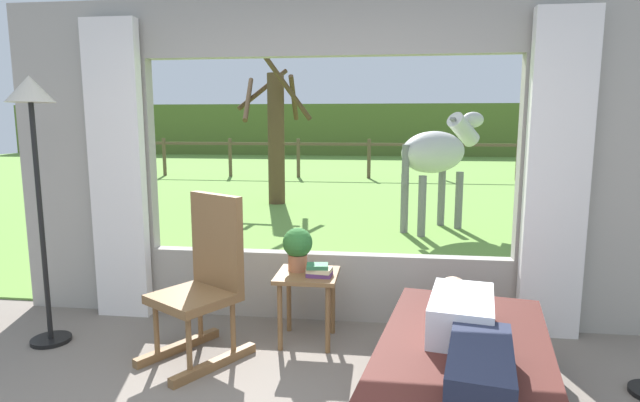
{
  "coord_description": "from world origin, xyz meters",
  "views": [
    {
      "loc": [
        0.45,
        -1.75,
        1.61
      ],
      "look_at": [
        0.0,
        1.8,
        1.05
      ],
      "focal_mm": 28.71,
      "sensor_mm": 36.0,
      "label": 1
    }
  ],
  "objects_px": {
    "book_stack": "(319,270)",
    "floor_lamp_left": "(33,130)",
    "recliner_sofa": "(463,379)",
    "reclining_person": "(467,330)",
    "rocking_chair": "(205,279)",
    "side_table": "(307,286)",
    "horse": "(438,153)",
    "potted_plant": "(298,246)",
    "pasture_tree": "(275,133)"
  },
  "relations": [
    {
      "from": "rocking_chair",
      "to": "pasture_tree",
      "type": "height_order",
      "value": "pasture_tree"
    },
    {
      "from": "side_table",
      "to": "horse",
      "type": "xyz_separation_m",
      "value": [
        1.3,
        4.03,
        0.73
      ]
    },
    {
      "from": "book_stack",
      "to": "reclining_person",
      "type": "bearing_deg",
      "value": -43.21
    },
    {
      "from": "horse",
      "to": "pasture_tree",
      "type": "height_order",
      "value": "pasture_tree"
    },
    {
      "from": "potted_plant",
      "to": "rocking_chair",
      "type": "bearing_deg",
      "value": -147.6
    },
    {
      "from": "book_stack",
      "to": "pasture_tree",
      "type": "height_order",
      "value": "pasture_tree"
    },
    {
      "from": "side_table",
      "to": "book_stack",
      "type": "bearing_deg",
      "value": -32.35
    },
    {
      "from": "rocking_chair",
      "to": "floor_lamp_left",
      "type": "height_order",
      "value": "floor_lamp_left"
    },
    {
      "from": "rocking_chair",
      "to": "book_stack",
      "type": "height_order",
      "value": "rocking_chair"
    },
    {
      "from": "rocking_chair",
      "to": "horse",
      "type": "bearing_deg",
      "value": 98.09
    },
    {
      "from": "book_stack",
      "to": "floor_lamp_left",
      "type": "bearing_deg",
      "value": -174.39
    },
    {
      "from": "rocking_chair",
      "to": "recliner_sofa",
      "type": "bearing_deg",
      "value": 13.91
    },
    {
      "from": "rocking_chair",
      "to": "pasture_tree",
      "type": "xyz_separation_m",
      "value": [
        -0.9,
        6.45,
        0.85
      ]
    },
    {
      "from": "book_stack",
      "to": "horse",
      "type": "xyz_separation_m",
      "value": [
        1.2,
        4.09,
        0.59
      ]
    },
    {
      "from": "recliner_sofa",
      "to": "horse",
      "type": "bearing_deg",
      "value": 96.95
    },
    {
      "from": "recliner_sofa",
      "to": "potted_plant",
      "type": "height_order",
      "value": "potted_plant"
    },
    {
      "from": "side_table",
      "to": "book_stack",
      "type": "relative_size",
      "value": 2.78
    },
    {
      "from": "book_stack",
      "to": "horse",
      "type": "bearing_deg",
      "value": 73.63
    },
    {
      "from": "rocking_chair",
      "to": "horse",
      "type": "height_order",
      "value": "horse"
    },
    {
      "from": "horse",
      "to": "potted_plant",
      "type": "bearing_deg",
      "value": -65.33
    },
    {
      "from": "side_table",
      "to": "pasture_tree",
      "type": "bearing_deg",
      "value": 104.19
    },
    {
      "from": "reclining_person",
      "to": "pasture_tree",
      "type": "relative_size",
      "value": 0.5
    },
    {
      "from": "potted_plant",
      "to": "horse",
      "type": "xyz_separation_m",
      "value": [
        1.38,
        3.97,
        0.45
      ]
    },
    {
      "from": "potted_plant",
      "to": "horse",
      "type": "distance_m",
      "value": 4.23
    },
    {
      "from": "book_stack",
      "to": "side_table",
      "type": "bearing_deg",
      "value": 147.65
    },
    {
      "from": "side_table",
      "to": "book_stack",
      "type": "height_order",
      "value": "book_stack"
    },
    {
      "from": "recliner_sofa",
      "to": "reclining_person",
      "type": "xyz_separation_m",
      "value": [
        -0.0,
        -0.05,
        0.3
      ]
    },
    {
      "from": "floor_lamp_left",
      "to": "pasture_tree",
      "type": "distance_m",
      "value": 6.4
    },
    {
      "from": "reclining_person",
      "to": "recliner_sofa",
      "type": "bearing_deg",
      "value": 100.52
    },
    {
      "from": "side_table",
      "to": "pasture_tree",
      "type": "height_order",
      "value": "pasture_tree"
    },
    {
      "from": "side_table",
      "to": "horse",
      "type": "bearing_deg",
      "value": 72.2
    },
    {
      "from": "reclining_person",
      "to": "book_stack",
      "type": "bearing_deg",
      "value": 147.32
    },
    {
      "from": "rocking_chair",
      "to": "pasture_tree",
      "type": "bearing_deg",
      "value": 130.22
    },
    {
      "from": "rocking_chair",
      "to": "floor_lamp_left",
      "type": "distance_m",
      "value": 1.58
    },
    {
      "from": "rocking_chair",
      "to": "horse",
      "type": "relative_size",
      "value": 0.65
    },
    {
      "from": "floor_lamp_left",
      "to": "horse",
      "type": "bearing_deg",
      "value": 53.51
    },
    {
      "from": "pasture_tree",
      "to": "rocking_chair",
      "type": "bearing_deg",
      "value": -82.07
    },
    {
      "from": "reclining_person",
      "to": "pasture_tree",
      "type": "height_order",
      "value": "pasture_tree"
    },
    {
      "from": "recliner_sofa",
      "to": "potted_plant",
      "type": "relative_size",
      "value": 5.74
    },
    {
      "from": "side_table",
      "to": "potted_plant",
      "type": "height_order",
      "value": "potted_plant"
    },
    {
      "from": "reclining_person",
      "to": "horse",
      "type": "relative_size",
      "value": 0.83
    },
    {
      "from": "book_stack",
      "to": "floor_lamp_left",
      "type": "height_order",
      "value": "floor_lamp_left"
    },
    {
      "from": "floor_lamp_left",
      "to": "book_stack",
      "type": "bearing_deg",
      "value": 5.61
    },
    {
      "from": "pasture_tree",
      "to": "side_table",
      "type": "bearing_deg",
      "value": -75.81
    },
    {
      "from": "potted_plant",
      "to": "horse",
      "type": "height_order",
      "value": "horse"
    },
    {
      "from": "reclining_person",
      "to": "book_stack",
      "type": "height_order",
      "value": "reclining_person"
    },
    {
      "from": "recliner_sofa",
      "to": "side_table",
      "type": "xyz_separation_m",
      "value": [
        -0.99,
        0.85,
        0.21
      ]
    },
    {
      "from": "rocking_chair",
      "to": "side_table",
      "type": "xyz_separation_m",
      "value": [
        0.66,
        0.31,
        -0.12
      ]
    },
    {
      "from": "pasture_tree",
      "to": "potted_plant",
      "type": "bearing_deg",
      "value": -76.38
    },
    {
      "from": "floor_lamp_left",
      "to": "rocking_chair",
      "type": "bearing_deg",
      "value": -2.48
    }
  ]
}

